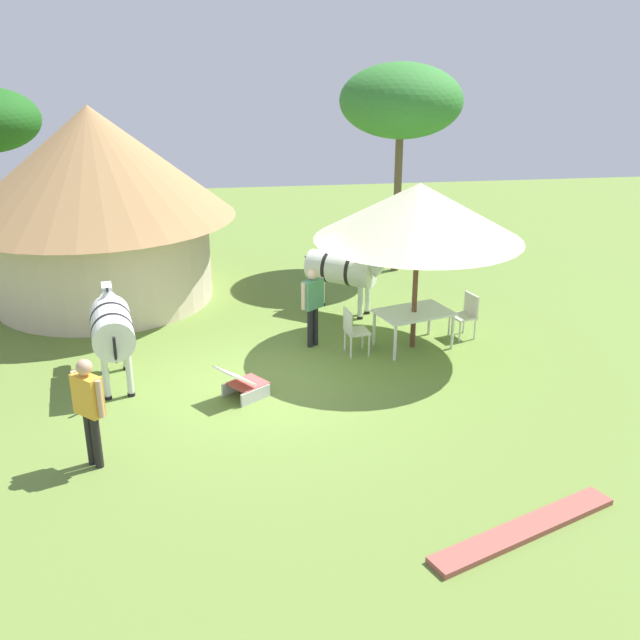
% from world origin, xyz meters
% --- Properties ---
extents(ground_plane, '(36.00, 36.00, 0.00)m').
position_xyz_m(ground_plane, '(0.00, 0.00, 0.00)').
color(ground_plane, olive).
extents(thatched_hut, '(6.09, 6.09, 4.34)m').
position_xyz_m(thatched_hut, '(-3.28, 5.10, 2.41)').
color(thatched_hut, beige).
rests_on(thatched_hut, ground_plane).
extents(shade_umbrella, '(3.89, 3.89, 3.22)m').
position_xyz_m(shade_umbrella, '(3.00, 1.33, 2.69)').
color(shade_umbrella, brown).
rests_on(shade_umbrella, ground_plane).
extents(patio_dining_table, '(1.61, 1.30, 0.74)m').
position_xyz_m(patio_dining_table, '(3.00, 1.33, 0.66)').
color(patio_dining_table, silver).
rests_on(patio_dining_table, ground_plane).
extents(patio_chair_west_end, '(0.53, 0.54, 0.90)m').
position_xyz_m(patio_chair_west_end, '(4.19, 1.68, 0.52)').
color(patio_chair_west_end, silver).
rests_on(patio_chair_west_end, ground_plane).
extents(patio_chair_near_lawn, '(0.48, 0.49, 0.90)m').
position_xyz_m(patio_chair_near_lawn, '(1.78, 1.17, 0.52)').
color(patio_chair_near_lawn, silver).
rests_on(patio_chair_near_lawn, ground_plane).
extents(guest_beside_umbrella, '(0.47, 0.42, 1.59)m').
position_xyz_m(guest_beside_umbrella, '(1.08, 1.66, 0.95)').
color(guest_beside_umbrella, black).
rests_on(guest_beside_umbrella, ground_plane).
extents(standing_watcher, '(0.47, 0.45, 1.64)m').
position_xyz_m(standing_watcher, '(-2.54, -2.18, 0.99)').
color(standing_watcher, black).
rests_on(standing_watcher, ground_plane).
extents(striped_lounge_chair, '(0.96, 0.89, 0.64)m').
position_xyz_m(striped_lounge_chair, '(-0.38, -0.37, 0.26)').
color(striped_lounge_chair, '#C04A48').
rests_on(striped_lounge_chair, ground_plane).
extents(zebra_nearest_camera, '(1.84, 1.49, 1.52)m').
position_xyz_m(zebra_nearest_camera, '(1.98, 3.41, 0.98)').
color(zebra_nearest_camera, silver).
rests_on(zebra_nearest_camera, ground_plane).
extents(zebra_by_umbrella, '(0.93, 2.15, 1.58)m').
position_xyz_m(zebra_by_umbrella, '(-2.54, 0.52, 1.05)').
color(zebra_by_umbrella, silver).
rests_on(zebra_by_umbrella, ground_plane).
extents(acacia_tree_far_lawn, '(2.97, 2.97, 5.13)m').
position_xyz_m(acacia_tree_far_lawn, '(3.84, 6.31, 4.22)').
color(acacia_tree_far_lawn, brown).
rests_on(acacia_tree_far_lawn, ground_plane).
extents(brick_patio_kerb, '(2.72, 1.40, 0.08)m').
position_xyz_m(brick_patio_kerb, '(2.89, -4.48, 0.04)').
color(brick_patio_kerb, '#9D5146').
rests_on(brick_patio_kerb, ground_plane).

